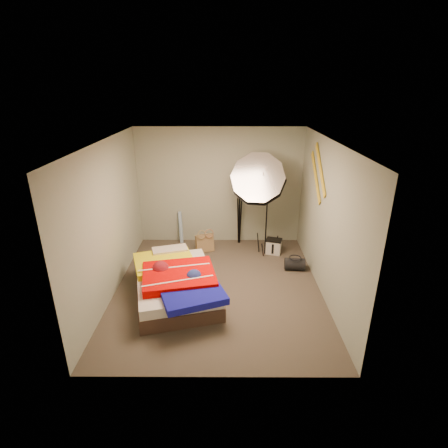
{
  "coord_description": "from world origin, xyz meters",
  "views": [
    {
      "loc": [
        0.13,
        -5.22,
        3.28
      ],
      "look_at": [
        0.1,
        0.6,
        0.95
      ],
      "focal_mm": 28.0,
      "sensor_mm": 36.0,
      "label": 1
    }
  ],
  "objects_px": {
    "tote_bag": "(205,243)",
    "wrapping_roll": "(181,227)",
    "photo_umbrella": "(258,180)",
    "camera_tripod": "(239,215)",
    "bed": "(176,282)",
    "camera_case": "(274,247)",
    "duffel_bag": "(295,264)"
  },
  "relations": [
    {
      "from": "bed",
      "to": "camera_tripod",
      "type": "xyz_separation_m",
      "value": [
        1.11,
        2.13,
        0.4
      ]
    },
    {
      "from": "camera_tripod",
      "to": "bed",
      "type": "bearing_deg",
      "value": -117.58
    },
    {
      "from": "wrapping_roll",
      "to": "camera_tripod",
      "type": "height_order",
      "value": "camera_tripod"
    },
    {
      "from": "tote_bag",
      "to": "bed",
      "type": "bearing_deg",
      "value": -125.06
    },
    {
      "from": "photo_umbrella",
      "to": "camera_case",
      "type": "bearing_deg",
      "value": 16.48
    },
    {
      "from": "tote_bag",
      "to": "bed",
      "type": "xyz_separation_m",
      "value": [
        -0.38,
        -1.68,
        0.08
      ]
    },
    {
      "from": "camera_case",
      "to": "bed",
      "type": "xyz_separation_m",
      "value": [
        -1.81,
        -1.6,
        0.12
      ]
    },
    {
      "from": "wrapping_roll",
      "to": "camera_tripod",
      "type": "distance_m",
      "value": 1.33
    },
    {
      "from": "wrapping_roll",
      "to": "bed",
      "type": "xyz_separation_m",
      "value": [
        0.18,
        -2.16,
        -0.09
      ]
    },
    {
      "from": "camera_case",
      "to": "duffel_bag",
      "type": "distance_m",
      "value": 0.76
    },
    {
      "from": "tote_bag",
      "to": "photo_umbrella",
      "type": "height_order",
      "value": "photo_umbrella"
    },
    {
      "from": "tote_bag",
      "to": "photo_umbrella",
      "type": "distance_m",
      "value": 1.77
    },
    {
      "from": "bed",
      "to": "photo_umbrella",
      "type": "bearing_deg",
      "value": 46.08
    },
    {
      "from": "wrapping_roll",
      "to": "duffel_bag",
      "type": "height_order",
      "value": "wrapping_roll"
    },
    {
      "from": "photo_umbrella",
      "to": "camera_tripod",
      "type": "xyz_separation_m",
      "value": [
        -0.32,
        0.65,
        -0.94
      ]
    },
    {
      "from": "duffel_bag",
      "to": "camera_case",
      "type": "bearing_deg",
      "value": 120.1
    },
    {
      "from": "wrapping_roll",
      "to": "photo_umbrella",
      "type": "xyz_separation_m",
      "value": [
        1.61,
        -0.68,
        1.25
      ]
    },
    {
      "from": "bed",
      "to": "photo_umbrella",
      "type": "xyz_separation_m",
      "value": [
        1.43,
        1.49,
        1.34
      ]
    },
    {
      "from": "tote_bag",
      "to": "wrapping_roll",
      "type": "xyz_separation_m",
      "value": [
        -0.56,
        0.48,
        0.16
      ]
    },
    {
      "from": "wrapping_roll",
      "to": "camera_case",
      "type": "height_order",
      "value": "wrapping_roll"
    },
    {
      "from": "photo_umbrella",
      "to": "camera_tripod",
      "type": "distance_m",
      "value": 1.18
    },
    {
      "from": "camera_case",
      "to": "camera_tripod",
      "type": "distance_m",
      "value": 1.02
    },
    {
      "from": "camera_case",
      "to": "bed",
      "type": "distance_m",
      "value": 2.42
    },
    {
      "from": "wrapping_roll",
      "to": "duffel_bag",
      "type": "bearing_deg",
      "value": -28.53
    },
    {
      "from": "duffel_bag",
      "to": "wrapping_roll",
      "type": "bearing_deg",
      "value": 157.12
    },
    {
      "from": "wrapping_roll",
      "to": "photo_umbrella",
      "type": "distance_m",
      "value": 2.15
    },
    {
      "from": "camera_case",
      "to": "duffel_bag",
      "type": "xyz_separation_m",
      "value": [
        0.31,
        -0.69,
        -0.03
      ]
    },
    {
      "from": "tote_bag",
      "to": "duffel_bag",
      "type": "xyz_separation_m",
      "value": [
        1.75,
        -0.77,
        -0.07
      ]
    },
    {
      "from": "wrapping_roll",
      "to": "bed",
      "type": "distance_m",
      "value": 2.17
    },
    {
      "from": "tote_bag",
      "to": "photo_umbrella",
      "type": "relative_size",
      "value": 0.17
    },
    {
      "from": "camera_case",
      "to": "tote_bag",
      "type": "bearing_deg",
      "value": -166.14
    },
    {
      "from": "tote_bag",
      "to": "camera_case",
      "type": "distance_m",
      "value": 1.44
    }
  ]
}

